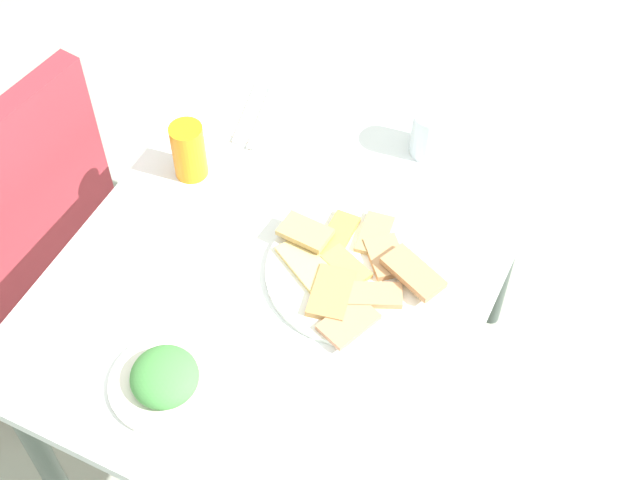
{
  "coord_description": "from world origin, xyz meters",
  "views": [
    {
      "loc": [
        -0.95,
        -0.51,
        2.09
      ],
      "look_at": [
        -0.02,
        -0.05,
        0.77
      ],
      "focal_mm": 51.33,
      "sensor_mm": 36.0,
      "label": 1
    }
  ],
  "objects_px": {
    "drinking_glass": "(430,133)",
    "spoon": "(247,112)",
    "dining_table": "(300,263)",
    "pide_platter": "(352,271)",
    "paper_napkin": "(255,116)",
    "dining_chair": "(10,224)",
    "salad_plate_greens": "(165,379)",
    "fork": "(263,117)",
    "soda_can": "(189,151)"
  },
  "relations": [
    {
      "from": "drinking_glass",
      "to": "spoon",
      "type": "height_order",
      "value": "drinking_glass"
    },
    {
      "from": "dining_table",
      "to": "pide_platter",
      "type": "height_order",
      "value": "pide_platter"
    },
    {
      "from": "paper_napkin",
      "to": "spoon",
      "type": "xyz_separation_m",
      "value": [
        0.0,
        0.02,
        0.0
      ]
    },
    {
      "from": "dining_chair",
      "to": "pide_platter",
      "type": "bearing_deg",
      "value": -85.92
    },
    {
      "from": "salad_plate_greens",
      "to": "spoon",
      "type": "distance_m",
      "value": 0.66
    },
    {
      "from": "pide_platter",
      "to": "spoon",
      "type": "relative_size",
      "value": 1.82
    },
    {
      "from": "dining_table",
      "to": "salad_plate_greens",
      "type": "height_order",
      "value": "salad_plate_greens"
    },
    {
      "from": "drinking_glass",
      "to": "paper_napkin",
      "type": "xyz_separation_m",
      "value": [
        -0.07,
        0.36,
        -0.05
      ]
    },
    {
      "from": "dining_chair",
      "to": "fork",
      "type": "relative_size",
      "value": 4.9
    },
    {
      "from": "pide_platter",
      "to": "dining_chair",
      "type": "bearing_deg",
      "value": 94.08
    },
    {
      "from": "fork",
      "to": "dining_chair",
      "type": "bearing_deg",
      "value": 113.72
    },
    {
      "from": "soda_can",
      "to": "paper_napkin",
      "type": "xyz_separation_m",
      "value": [
        0.19,
        -0.04,
        -0.06
      ]
    },
    {
      "from": "pide_platter",
      "to": "paper_napkin",
      "type": "distance_m",
      "value": 0.46
    },
    {
      "from": "salad_plate_greens",
      "to": "soda_can",
      "type": "relative_size",
      "value": 1.58
    },
    {
      "from": "fork",
      "to": "pide_platter",
      "type": "bearing_deg",
      "value": -143.0
    },
    {
      "from": "dining_table",
      "to": "dining_chair",
      "type": "distance_m",
      "value": 0.69
    },
    {
      "from": "dining_chair",
      "to": "spoon",
      "type": "xyz_separation_m",
      "value": [
        0.34,
        -0.43,
        0.22
      ]
    },
    {
      "from": "salad_plate_greens",
      "to": "soda_can",
      "type": "xyz_separation_m",
      "value": [
        0.43,
        0.21,
        0.04
      ]
    },
    {
      "from": "fork",
      "to": "dining_table",
      "type": "bearing_deg",
      "value": -152.14
    },
    {
      "from": "salad_plate_greens",
      "to": "pide_platter",
      "type": "bearing_deg",
      "value": -28.36
    },
    {
      "from": "pide_platter",
      "to": "spoon",
      "type": "distance_m",
      "value": 0.47
    },
    {
      "from": "dining_chair",
      "to": "drinking_glass",
      "type": "relative_size",
      "value": 8.77
    },
    {
      "from": "pide_platter",
      "to": "salad_plate_greens",
      "type": "relative_size",
      "value": 1.72
    },
    {
      "from": "dining_table",
      "to": "paper_napkin",
      "type": "xyz_separation_m",
      "value": [
        0.24,
        0.23,
        0.09
      ]
    },
    {
      "from": "dining_chair",
      "to": "spoon",
      "type": "distance_m",
      "value": 0.59
    },
    {
      "from": "dining_table",
      "to": "spoon",
      "type": "bearing_deg",
      "value": 45.13
    },
    {
      "from": "soda_can",
      "to": "paper_napkin",
      "type": "bearing_deg",
      "value": -10.99
    },
    {
      "from": "salad_plate_greens",
      "to": "drinking_glass",
      "type": "relative_size",
      "value": 1.84
    },
    {
      "from": "dining_chair",
      "to": "soda_can",
      "type": "relative_size",
      "value": 7.51
    },
    {
      "from": "soda_can",
      "to": "paper_napkin",
      "type": "height_order",
      "value": "soda_can"
    },
    {
      "from": "spoon",
      "to": "dining_table",
      "type": "bearing_deg",
      "value": -147.72
    },
    {
      "from": "dining_table",
      "to": "soda_can",
      "type": "height_order",
      "value": "soda_can"
    },
    {
      "from": "dining_table",
      "to": "soda_can",
      "type": "relative_size",
      "value": 9.05
    },
    {
      "from": "spoon",
      "to": "paper_napkin",
      "type": "bearing_deg",
      "value": -102.85
    },
    {
      "from": "dining_table",
      "to": "pide_platter",
      "type": "distance_m",
      "value": 0.17
    },
    {
      "from": "dining_chair",
      "to": "salad_plate_greens",
      "type": "distance_m",
      "value": 0.72
    },
    {
      "from": "dining_table",
      "to": "dining_chair",
      "type": "relative_size",
      "value": 1.21
    },
    {
      "from": "dining_chair",
      "to": "salad_plate_greens",
      "type": "relative_size",
      "value": 4.77
    },
    {
      "from": "soda_can",
      "to": "spoon",
      "type": "xyz_separation_m",
      "value": [
        0.19,
        -0.02,
        -0.06
      ]
    },
    {
      "from": "spoon",
      "to": "salad_plate_greens",
      "type": "bearing_deg",
      "value": -176.09
    },
    {
      "from": "salad_plate_greens",
      "to": "paper_napkin",
      "type": "distance_m",
      "value": 0.65
    },
    {
      "from": "dining_table",
      "to": "fork",
      "type": "distance_m",
      "value": 0.34
    },
    {
      "from": "salad_plate_greens",
      "to": "spoon",
      "type": "xyz_separation_m",
      "value": [
        0.63,
        0.19,
        -0.01
      ]
    },
    {
      "from": "soda_can",
      "to": "drinking_glass",
      "type": "bearing_deg",
      "value": -57.11
    },
    {
      "from": "soda_can",
      "to": "dining_chair",
      "type": "bearing_deg",
      "value": 109.98
    },
    {
      "from": "dining_chair",
      "to": "pide_platter",
      "type": "xyz_separation_m",
      "value": [
        0.06,
        -0.8,
        0.23
      ]
    },
    {
      "from": "dining_table",
      "to": "soda_can",
      "type": "xyz_separation_m",
      "value": [
        0.05,
        0.27,
        0.15
      ]
    },
    {
      "from": "soda_can",
      "to": "spoon",
      "type": "height_order",
      "value": "soda_can"
    },
    {
      "from": "soda_can",
      "to": "fork",
      "type": "height_order",
      "value": "soda_can"
    },
    {
      "from": "pide_platter",
      "to": "fork",
      "type": "relative_size",
      "value": 1.77
    }
  ]
}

